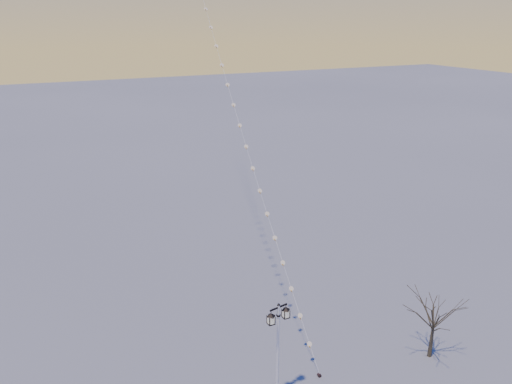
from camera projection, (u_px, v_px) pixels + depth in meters
street_lamp at (278, 347)px, 24.95m from camera, size 1.39×0.67×5.56m
bare_tree at (435, 315)px, 28.23m from camera, size 2.38×2.38×3.94m
kite_train at (213, 15)px, 37.22m from camera, size 3.10×36.76×37.75m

